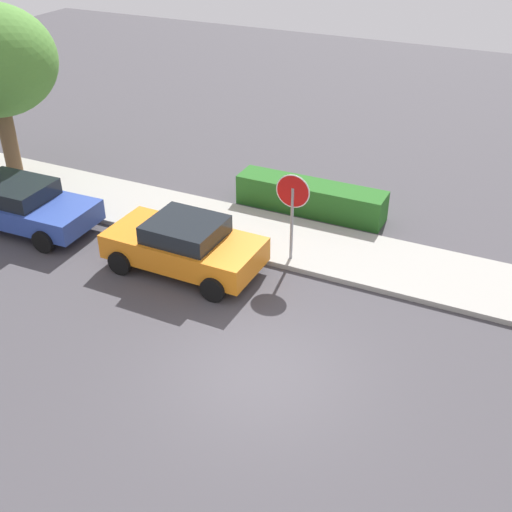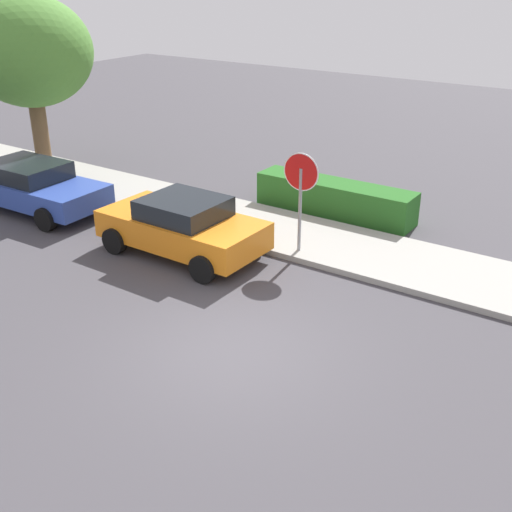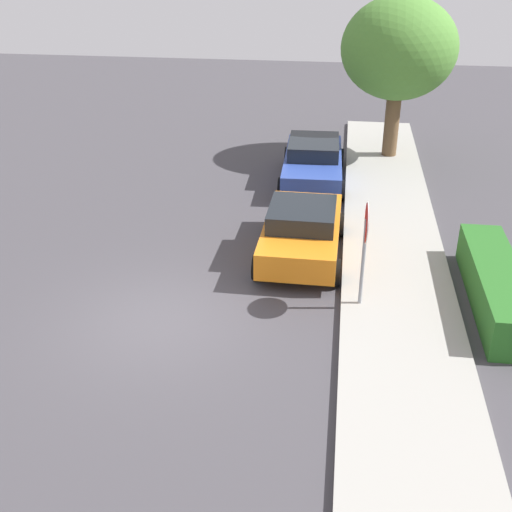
% 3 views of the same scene
% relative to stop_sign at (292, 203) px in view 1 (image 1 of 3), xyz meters
% --- Properties ---
extents(ground_plane, '(60.00, 60.00, 0.00)m').
position_rel_stop_sign_xyz_m(ground_plane, '(1.10, -4.26, -1.76)').
color(ground_plane, '#423F44').
extents(sidewalk_curb, '(32.00, 2.58, 0.14)m').
position_rel_stop_sign_xyz_m(sidewalk_curb, '(1.10, 0.88, -1.69)').
color(sidewalk_curb, '#9E9B93').
rests_on(sidewalk_curb, ground_plane).
extents(stop_sign, '(0.90, 0.08, 2.52)m').
position_rel_stop_sign_xyz_m(stop_sign, '(0.00, 0.00, 0.00)').
color(stop_sign, gray).
rests_on(stop_sign, ground_plane).
extents(parked_car_orange, '(4.03, 2.12, 1.41)m').
position_rel_stop_sign_xyz_m(parked_car_orange, '(-2.34, -1.47, -1.03)').
color(parked_car_orange, orange).
rests_on(parked_car_orange, ground_plane).
extents(parked_car_blue, '(4.62, 2.16, 1.37)m').
position_rel_stop_sign_xyz_m(parked_car_blue, '(-7.86, -1.51, -1.05)').
color(parked_car_blue, '#2D479E').
rests_on(parked_car_blue, ground_plane).
extents(front_yard_hedge, '(4.55, 0.98, 0.92)m').
position_rel_stop_sign_xyz_m(front_yard_hedge, '(-0.61, 2.96, -1.30)').
color(front_yard_hedge, '#286623').
rests_on(front_yard_hedge, ground_plane).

